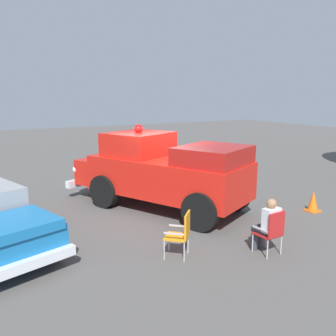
% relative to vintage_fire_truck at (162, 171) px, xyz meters
% --- Properties ---
extents(ground_plane, '(60.00, 60.00, 0.00)m').
position_rel_vintage_fire_truck_xyz_m(ground_plane, '(-0.04, 0.06, -1.20)').
color(ground_plane, '#514F4C').
extents(vintage_fire_truck, '(4.54, 6.30, 2.59)m').
position_rel_vintage_fire_truck_xyz_m(vintage_fire_truck, '(0.00, 0.00, 0.00)').
color(vintage_fire_truck, black).
rests_on(vintage_fire_truck, ground).
extents(lawn_chair_near_truck, '(0.54, 0.53, 1.02)m').
position_rel_vintage_fire_truck_xyz_m(lawn_chair_near_truck, '(0.48, -4.21, -0.61)').
color(lawn_chair_near_truck, '#B7BABF').
rests_on(lawn_chair_near_truck, ground).
extents(lawn_chair_by_car, '(0.64, 0.64, 1.02)m').
position_rel_vintage_fire_truck_xyz_m(lawn_chair_by_car, '(1.39, 3.39, -0.61)').
color(lawn_chair_by_car, '#B7BABF').
rests_on(lawn_chair_by_car, ground).
extents(lawn_chair_spare, '(0.69, 0.69, 1.02)m').
position_rel_vintage_fire_truck_xyz_m(lawn_chair_spare, '(-1.30, -3.33, -0.61)').
color(lawn_chair_spare, '#B7BABF').
rests_on(lawn_chair_spare, ground).
extents(spectator_seated, '(0.41, 0.56, 1.29)m').
position_rel_vintage_fire_truck_xyz_m(spectator_seated, '(0.48, -4.08, -0.50)').
color(spectator_seated, '#383842').
rests_on(spectator_seated, ground).
extents(traffic_cone, '(0.40, 0.40, 0.64)m').
position_rel_vintage_fire_truck_xyz_m(traffic_cone, '(3.87, -2.57, -0.89)').
color(traffic_cone, orange).
rests_on(traffic_cone, ground).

